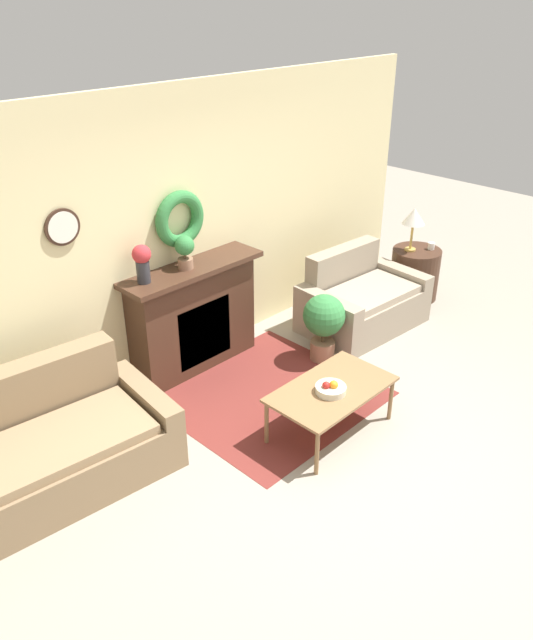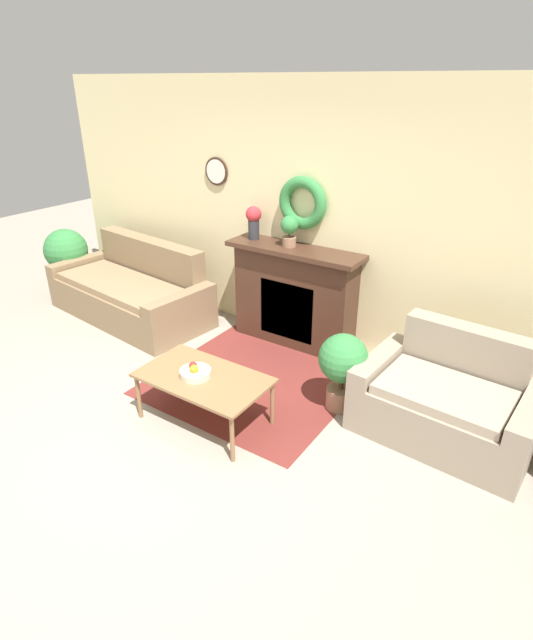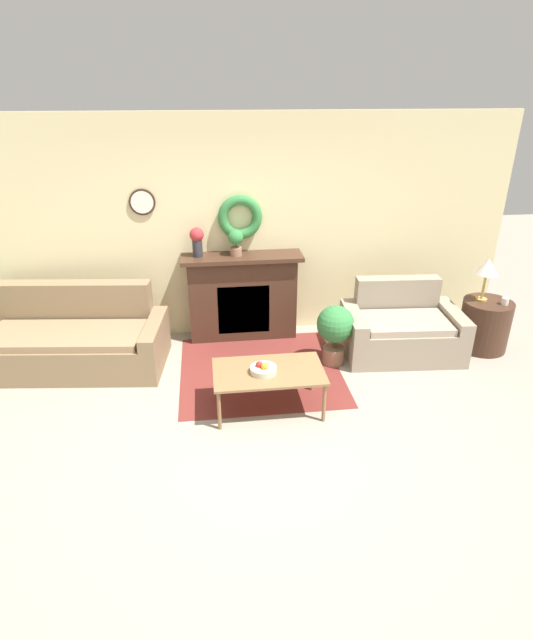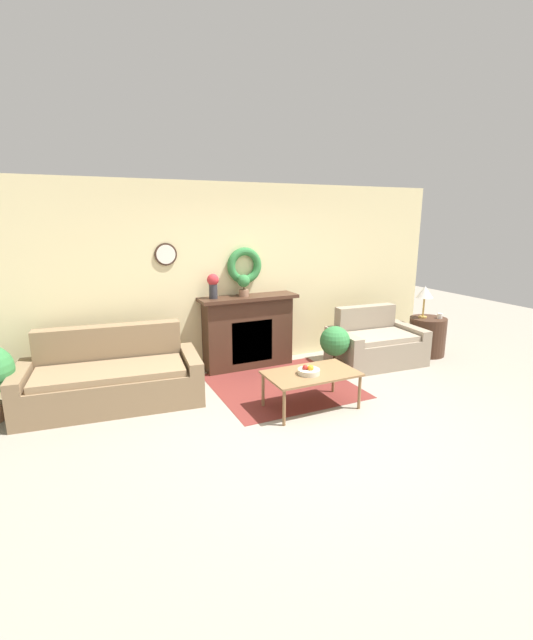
{
  "view_description": "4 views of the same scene",
  "coord_description": "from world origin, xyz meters",
  "px_view_note": "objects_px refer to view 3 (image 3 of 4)",
  "views": [
    {
      "loc": [
        -3.35,
        -2.08,
        3.41
      ],
      "look_at": [
        0.18,
        1.38,
        0.75
      ],
      "focal_mm": 35.0,
      "sensor_mm": 36.0,
      "label": 1
    },
    {
      "loc": [
        2.49,
        -2.05,
        2.64
      ],
      "look_at": [
        0.24,
        1.31,
        0.69
      ],
      "focal_mm": 28.0,
      "sensor_mm": 36.0,
      "label": 2
    },
    {
      "loc": [
        -0.42,
        -3.58,
        2.95
      ],
      "look_at": [
        0.17,
        1.14,
        0.71
      ],
      "focal_mm": 28.0,
      "sensor_mm": 36.0,
      "label": 3
    },
    {
      "loc": [
        -2.36,
        -3.51,
        2.22
      ],
      "look_at": [
        -0.05,
        1.43,
        0.9
      ],
      "focal_mm": 24.0,
      "sensor_mm": 36.0,
      "label": 4
    }
  ],
  "objects_px": {
    "couch_left": "(72,340)",
    "potted_plant_floor_by_loveseat": "(335,329)",
    "loveseat_right": "(401,330)",
    "coffee_table": "(269,374)",
    "fruit_bowl": "(263,369)",
    "mug": "(505,301)",
    "potted_plant_on_mantel": "(236,241)",
    "side_table_by_loveseat": "(484,325)",
    "table_lamp": "(487,268)",
    "vase_on_mantel_left": "(197,240)",
    "fireplace": "(242,296)"
  },
  "relations": [
    {
      "from": "coffee_table",
      "to": "potted_plant_on_mantel",
      "type": "distance_m",
      "value": 1.86
    },
    {
      "from": "couch_left",
      "to": "fruit_bowl",
      "type": "bearing_deg",
      "value": -23.72
    },
    {
      "from": "side_table_by_loveseat",
      "to": "potted_plant_floor_by_loveseat",
      "type": "relative_size",
      "value": 0.86
    },
    {
      "from": "coffee_table",
      "to": "potted_plant_floor_by_loveseat",
      "type": "distance_m",
      "value": 1.19
    },
    {
      "from": "couch_left",
      "to": "vase_on_mantel_left",
      "type": "bearing_deg",
      "value": 24.62
    },
    {
      "from": "loveseat_right",
      "to": "fruit_bowl",
      "type": "distance_m",
      "value": 2.06
    },
    {
      "from": "potted_plant_floor_by_loveseat",
      "to": "fireplace",
      "type": "bearing_deg",
      "value": 139.78
    },
    {
      "from": "side_table_by_loveseat",
      "to": "table_lamp",
      "type": "bearing_deg",
      "value": 141.34
    },
    {
      "from": "coffee_table",
      "to": "side_table_by_loveseat",
      "type": "xyz_separation_m",
      "value": [
        2.77,
        0.95,
        -0.09
      ]
    },
    {
      "from": "potted_plant_floor_by_loveseat",
      "to": "side_table_by_loveseat",
      "type": "bearing_deg",
      "value": 4.19
    },
    {
      "from": "fruit_bowl",
      "to": "mug",
      "type": "xyz_separation_m",
      "value": [
        2.96,
        0.88,
        0.18
      ]
    },
    {
      "from": "side_table_by_loveseat",
      "to": "potted_plant_on_mantel",
      "type": "relative_size",
      "value": 1.95
    },
    {
      "from": "table_lamp",
      "to": "vase_on_mantel_left",
      "type": "height_order",
      "value": "vase_on_mantel_left"
    },
    {
      "from": "coffee_table",
      "to": "mug",
      "type": "relative_size",
      "value": 12.82
    },
    {
      "from": "potted_plant_floor_by_loveseat",
      "to": "loveseat_right",
      "type": "bearing_deg",
      "value": 10.94
    },
    {
      "from": "side_table_by_loveseat",
      "to": "table_lamp",
      "type": "distance_m",
      "value": 0.72
    },
    {
      "from": "mug",
      "to": "potted_plant_on_mantel",
      "type": "xyz_separation_m",
      "value": [
        -3.09,
        0.78,
        0.62
      ]
    },
    {
      "from": "coffee_table",
      "to": "vase_on_mantel_left",
      "type": "relative_size",
      "value": 3.07
    },
    {
      "from": "fireplace",
      "to": "mug",
      "type": "distance_m",
      "value": 3.13
    },
    {
      "from": "fruit_bowl",
      "to": "potted_plant_floor_by_loveseat",
      "type": "height_order",
      "value": "potted_plant_floor_by_loveseat"
    },
    {
      "from": "fireplace",
      "to": "loveseat_right",
      "type": "distance_m",
      "value": 1.98
    },
    {
      "from": "couch_left",
      "to": "potted_plant_floor_by_loveseat",
      "type": "height_order",
      "value": "couch_left"
    },
    {
      "from": "fruit_bowl",
      "to": "potted_plant_on_mantel",
      "type": "height_order",
      "value": "potted_plant_on_mantel"
    },
    {
      "from": "loveseat_right",
      "to": "potted_plant_floor_by_loveseat",
      "type": "bearing_deg",
      "value": -165.09
    },
    {
      "from": "side_table_by_loveseat",
      "to": "potted_plant_on_mantel",
      "type": "bearing_deg",
      "value": 167.03
    },
    {
      "from": "couch_left",
      "to": "side_table_by_loveseat",
      "type": "bearing_deg",
      "value": 3.83
    },
    {
      "from": "fruit_bowl",
      "to": "couch_left",
      "type": "bearing_deg",
      "value": 149.97
    },
    {
      "from": "table_lamp",
      "to": "fireplace",
      "type": "bearing_deg",
      "value": 167.25
    },
    {
      "from": "potted_plant_floor_by_loveseat",
      "to": "potted_plant_on_mantel",
      "type": "bearing_deg",
      "value": 142.11
    },
    {
      "from": "side_table_by_loveseat",
      "to": "vase_on_mantel_left",
      "type": "distance_m",
      "value": 3.62
    },
    {
      "from": "coffee_table",
      "to": "fireplace",
      "type": "bearing_deg",
      "value": 94.13
    },
    {
      "from": "fireplace",
      "to": "potted_plant_on_mantel",
      "type": "height_order",
      "value": "potted_plant_on_mantel"
    },
    {
      "from": "potted_plant_on_mantel",
      "to": "couch_left",
      "type": "bearing_deg",
      "value": -166.36
    },
    {
      "from": "loveseat_right",
      "to": "side_table_by_loveseat",
      "type": "bearing_deg",
      "value": 2.5
    },
    {
      "from": "mug",
      "to": "potted_plant_on_mantel",
      "type": "bearing_deg",
      "value": 165.77
    },
    {
      "from": "fireplace",
      "to": "mug",
      "type": "height_order",
      "value": "fireplace"
    },
    {
      "from": "table_lamp",
      "to": "mug",
      "type": "height_order",
      "value": "table_lamp"
    },
    {
      "from": "loveseat_right",
      "to": "fruit_bowl",
      "type": "xyz_separation_m",
      "value": [
        -1.78,
        -1.01,
        0.18
      ]
    },
    {
      "from": "fireplace",
      "to": "couch_left",
      "type": "height_order",
      "value": "fireplace"
    },
    {
      "from": "vase_on_mantel_left",
      "to": "potted_plant_on_mantel",
      "type": "height_order",
      "value": "vase_on_mantel_left"
    },
    {
      "from": "vase_on_mantel_left",
      "to": "table_lamp",
      "type": "bearing_deg",
      "value": -10.89
    },
    {
      "from": "fireplace",
      "to": "side_table_by_loveseat",
      "type": "height_order",
      "value": "fireplace"
    },
    {
      "from": "couch_left",
      "to": "table_lamp",
      "type": "distance_m",
      "value": 4.88
    },
    {
      "from": "table_lamp",
      "to": "potted_plant_on_mantel",
      "type": "xyz_separation_m",
      "value": [
        -2.89,
        0.62,
        0.25
      ]
    },
    {
      "from": "loveseat_right",
      "to": "coffee_table",
      "type": "xyz_separation_m",
      "value": [
        -1.73,
        -0.98,
        0.11
      ]
    },
    {
      "from": "mug",
      "to": "potted_plant_on_mantel",
      "type": "height_order",
      "value": "potted_plant_on_mantel"
    },
    {
      "from": "coffee_table",
      "to": "couch_left",
      "type": "bearing_deg",
      "value": 151.3
    },
    {
      "from": "vase_on_mantel_left",
      "to": "potted_plant_on_mantel",
      "type": "bearing_deg",
      "value": -2.51
    },
    {
      "from": "coffee_table",
      "to": "fruit_bowl",
      "type": "xyz_separation_m",
      "value": [
        -0.06,
        -0.03,
        0.07
      ]
    },
    {
      "from": "couch_left",
      "to": "potted_plant_floor_by_loveseat",
      "type": "distance_m",
      "value": 3.01
    }
  ]
}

